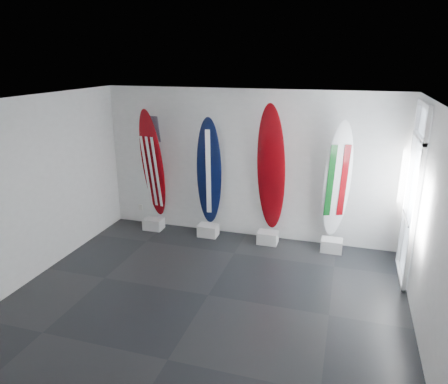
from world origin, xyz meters
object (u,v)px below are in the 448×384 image
(surfboard_navy, at_px, (209,172))
(surfboard_usa, at_px, (153,165))
(surfboard_swiss, at_px, (271,169))
(surfboard_italy, at_px, (337,181))

(surfboard_navy, bearing_deg, surfboard_usa, 171.54)
(surfboard_navy, distance_m, surfboard_swiss, 1.27)
(surfboard_usa, height_order, surfboard_italy, surfboard_usa)
(surfboard_usa, bearing_deg, surfboard_swiss, 11.02)
(surfboard_swiss, bearing_deg, surfboard_usa, -169.23)
(surfboard_usa, height_order, surfboard_navy, surfboard_usa)
(surfboard_usa, distance_m, surfboard_swiss, 2.51)
(surfboard_navy, xyz_separation_m, surfboard_swiss, (1.26, 0.00, 0.16))
(surfboard_navy, bearing_deg, surfboard_swiss, -8.46)
(surfboard_navy, height_order, surfboard_swiss, surfboard_swiss)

